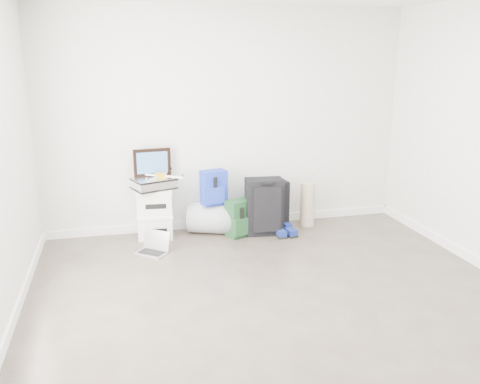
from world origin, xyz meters
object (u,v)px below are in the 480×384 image
object	(u,v)px
briefcase	(154,183)
duffel_bag	(214,218)
carry_on	(273,204)
laptop	(154,248)
boxes_stack	(155,213)
large_suitcase	(264,207)

from	to	relation	value
briefcase	duffel_bag	bearing A→B (deg)	-21.28
carry_on	laptop	world-z (taller)	carry_on
boxes_stack	laptop	bearing A→B (deg)	-91.63
large_suitcase	briefcase	bearing A→B (deg)	177.63
carry_on	boxes_stack	bearing A→B (deg)	175.35
laptop	large_suitcase	bearing A→B (deg)	51.28
briefcase	duffel_bag	world-z (taller)	briefcase
large_suitcase	duffel_bag	bearing A→B (deg)	169.44
boxes_stack	briefcase	xyz separation A→B (m)	(0.00, -0.00, 0.37)
large_suitcase	carry_on	world-z (taller)	large_suitcase
briefcase	large_suitcase	world-z (taller)	briefcase
large_suitcase	carry_on	size ratio (longest dim) A/B	1.17
boxes_stack	duffel_bag	size ratio (longest dim) A/B	0.99
carry_on	laptop	size ratio (longest dim) A/B	1.46
large_suitcase	laptop	world-z (taller)	large_suitcase
briefcase	laptop	size ratio (longest dim) A/B	1.14
large_suitcase	carry_on	bearing A→B (deg)	57.51
large_suitcase	laptop	xyz separation A→B (m)	(-1.37, -0.30, -0.29)
boxes_stack	duffel_bag	bearing A→B (deg)	4.63
duffel_bag	laptop	size ratio (longest dim) A/B	1.51
duffel_bag	large_suitcase	world-z (taller)	large_suitcase
boxes_stack	large_suitcase	xyz separation A→B (m)	(1.30, -0.20, 0.04)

